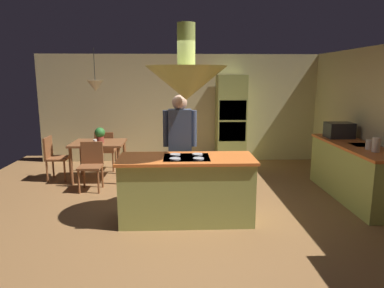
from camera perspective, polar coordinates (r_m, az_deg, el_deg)
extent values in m
plane|color=olive|center=(5.37, -0.92, -11.37)|extent=(8.16, 8.16, 0.00)
cube|color=beige|center=(8.45, -1.49, 5.79)|extent=(6.80, 0.10, 2.55)
cube|color=#A8B259|center=(5.03, -0.88, -7.56)|extent=(1.85, 0.72, 0.89)
cube|color=orange|center=(4.90, -0.90, -2.40)|extent=(1.91, 0.78, 0.04)
cube|color=black|center=(4.89, -0.90, -2.23)|extent=(0.64, 0.52, 0.01)
cylinder|color=#B2B2B7|center=(4.76, -2.79, -2.43)|extent=(0.15, 0.15, 0.02)
cylinder|color=#B2B2B7|center=(4.77, 1.06, -2.40)|extent=(0.15, 0.15, 0.02)
cylinder|color=#B2B2B7|center=(5.02, -2.76, -1.74)|extent=(0.15, 0.15, 0.02)
cylinder|color=#B2B2B7|center=(5.02, 0.89, -1.71)|extent=(0.15, 0.15, 0.02)
cube|color=#A8B259|center=(6.50, 24.92, -4.30)|extent=(0.62, 2.23, 0.89)
cube|color=orange|center=(6.40, 25.26, -0.28)|extent=(0.66, 2.27, 0.04)
cube|color=#B2B2B7|center=(6.48, 26.43, -0.79)|extent=(0.48, 0.36, 0.16)
cube|color=#A8B259|center=(8.17, 6.32, 3.85)|extent=(0.66, 0.62, 2.07)
cube|color=black|center=(7.85, 6.67, 5.50)|extent=(0.60, 0.04, 0.44)
cube|color=black|center=(7.91, 6.59, 2.04)|extent=(0.60, 0.04, 0.44)
cube|color=brown|center=(7.17, -15.02, 0.14)|extent=(1.02, 0.83, 0.04)
cylinder|color=brown|center=(7.03, -19.08, -3.48)|extent=(0.06, 0.06, 0.72)
cylinder|color=brown|center=(6.82, -11.81, -3.53)|extent=(0.06, 0.06, 0.72)
cylinder|color=brown|center=(7.69, -17.58, -2.17)|extent=(0.06, 0.06, 0.72)
cylinder|color=brown|center=(7.50, -10.93, -2.17)|extent=(0.06, 0.06, 0.72)
cylinder|color=tan|center=(5.66, -2.85, -5.54)|extent=(0.14, 0.14, 0.87)
cylinder|color=tan|center=(5.66, -1.02, -5.53)|extent=(0.14, 0.14, 0.87)
cube|color=#3F4C66|center=(5.49, -1.99, 2.19)|extent=(0.36, 0.22, 0.67)
cylinder|color=#3F4C66|center=(5.48, -4.29, 2.52)|extent=(0.09, 0.09, 0.57)
cylinder|color=#3F4C66|center=(5.49, 0.31, 2.56)|extent=(0.09, 0.09, 0.57)
sphere|color=tan|center=(5.44, -2.02, 6.79)|extent=(0.24, 0.24, 0.24)
cone|color=#A8B259|center=(4.77, -0.94, 9.91)|extent=(1.10, 1.10, 0.45)
cylinder|color=#A8B259|center=(4.78, -0.95, 15.91)|extent=(0.24, 0.24, 0.55)
cone|color=beige|center=(7.05, -15.48, 9.12)|extent=(0.32, 0.32, 0.22)
cylinder|color=black|center=(7.05, -15.65, 12.45)|extent=(0.01, 0.01, 0.60)
cube|color=brown|center=(6.55, -16.25, -3.61)|extent=(0.40, 0.40, 0.04)
cube|color=brown|center=(6.67, -15.98, -1.40)|extent=(0.40, 0.04, 0.42)
cylinder|color=brown|center=(6.50, -17.96, -5.90)|extent=(0.04, 0.04, 0.43)
cylinder|color=brown|center=(6.41, -15.02, -5.95)|extent=(0.04, 0.04, 0.43)
cylinder|color=brown|center=(6.81, -17.20, -5.08)|extent=(0.04, 0.04, 0.43)
cylinder|color=brown|center=(6.73, -14.39, -5.12)|extent=(0.04, 0.04, 0.43)
cube|color=brown|center=(7.91, -13.79, -1.01)|extent=(0.40, 0.40, 0.04)
cube|color=brown|center=(7.69, -14.13, 0.31)|extent=(0.40, 0.04, 0.42)
cylinder|color=brown|center=(8.09, -12.30, -2.32)|extent=(0.04, 0.04, 0.43)
cylinder|color=brown|center=(8.15, -14.65, -2.32)|extent=(0.04, 0.04, 0.43)
cylinder|color=brown|center=(7.76, -12.73, -2.90)|extent=(0.04, 0.04, 0.43)
cylinder|color=brown|center=(7.83, -15.18, -2.89)|extent=(0.04, 0.04, 0.43)
cube|color=brown|center=(7.45, -21.00, -2.17)|extent=(0.40, 0.40, 0.04)
cube|color=brown|center=(7.46, -22.42, -0.52)|extent=(0.04, 0.40, 0.42)
cylinder|color=brown|center=(7.29, -20.03, -4.21)|extent=(0.04, 0.04, 0.43)
cylinder|color=brown|center=(7.60, -19.26, -3.54)|extent=(0.04, 0.04, 0.43)
cylinder|color=brown|center=(7.40, -22.55, -4.16)|extent=(0.04, 0.04, 0.43)
cylinder|color=brown|center=(7.71, -21.68, -3.51)|extent=(0.04, 0.04, 0.43)
cylinder|color=#99382D|center=(7.09, -14.74, 0.70)|extent=(0.14, 0.14, 0.12)
sphere|color=#2D722D|center=(7.07, -14.79, 1.82)|extent=(0.20, 0.20, 0.20)
cylinder|color=white|center=(6.96, -15.52, 0.35)|extent=(0.07, 0.07, 0.09)
cylinder|color=silver|center=(5.90, 27.82, -0.10)|extent=(0.12, 0.12, 0.22)
cylinder|color=silver|center=(6.06, 26.95, -0.11)|extent=(0.11, 0.11, 0.15)
cube|color=#232326|center=(6.96, 22.87, 2.09)|extent=(0.46, 0.36, 0.28)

